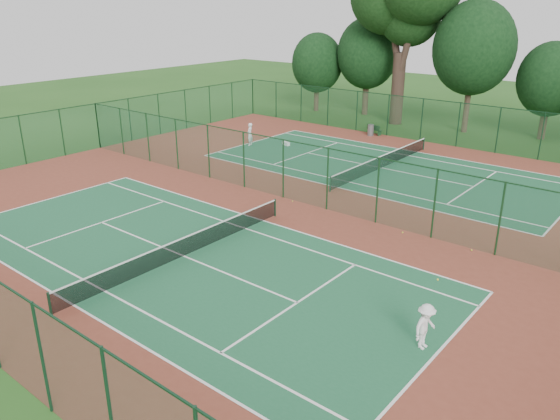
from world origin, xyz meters
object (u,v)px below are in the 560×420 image
object	(u,v)px
player_near	(425,327)
player_far	(250,134)
trash_bin	(371,130)
bench	(374,130)
kit_bag	(286,144)

from	to	relation	value
player_near	player_far	world-z (taller)	player_far
player_near	player_far	size ratio (longest dim) A/B	0.91
trash_bin	bench	xyz separation A→B (m)	(0.06, 0.50, -0.03)
player_near	bench	bearing A→B (deg)	39.73
player_near	trash_bin	bearing A→B (deg)	40.32
bench	player_far	bearing A→B (deg)	-109.13
player_far	kit_bag	bearing A→B (deg)	107.97
player_far	kit_bag	xyz separation A→B (m)	(2.23, 1.82, -0.76)
player_far	bench	size ratio (longest dim) A/B	1.22
trash_bin	bench	bearing A→B (deg)	83.62
kit_bag	bench	bearing A→B (deg)	83.07
trash_bin	player_near	bearing A→B (deg)	-56.46
player_near	player_far	distance (m)	28.22
player_far	kit_bag	world-z (taller)	player_far
player_far	player_near	bearing A→B (deg)	32.43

